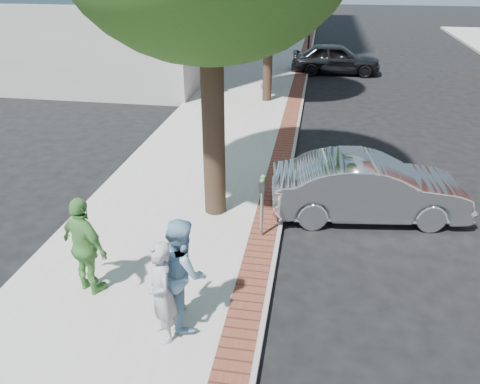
% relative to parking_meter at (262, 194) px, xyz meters
% --- Properties ---
extents(ground, '(120.00, 120.00, 0.00)m').
position_rel_parking_meter_xyz_m(ground, '(-0.67, -0.92, -1.21)').
color(ground, black).
rests_on(ground, ground).
extents(sidewalk, '(5.00, 60.00, 0.15)m').
position_rel_parking_meter_xyz_m(sidewalk, '(-2.17, 7.08, -1.13)').
color(sidewalk, '#9E9991').
rests_on(sidewalk, ground).
extents(brick_strip, '(0.60, 60.00, 0.01)m').
position_rel_parking_meter_xyz_m(brick_strip, '(0.03, 7.08, -1.05)').
color(brick_strip, brown).
rests_on(brick_strip, sidewalk).
extents(curb, '(0.10, 60.00, 0.15)m').
position_rel_parking_meter_xyz_m(curb, '(0.38, 7.08, -1.13)').
color(curb, gray).
rests_on(curb, ground).
extents(office_base, '(18.20, 22.20, 4.00)m').
position_rel_parking_meter_xyz_m(office_base, '(-13.67, 21.08, 0.79)').
color(office_base, gray).
rests_on(office_base, ground).
extents(signal_near, '(0.70, 0.15, 3.80)m').
position_rel_parking_meter_xyz_m(signal_near, '(0.23, 21.08, 1.05)').
color(signal_near, black).
rests_on(signal_near, ground).
extents(parking_meter, '(0.12, 0.32, 1.47)m').
position_rel_parking_meter_xyz_m(parking_meter, '(0.00, 0.00, 0.00)').
color(parking_meter, gray).
rests_on(parking_meter, sidewalk).
extents(person_gray, '(0.72, 0.79, 1.80)m').
position_rel_parking_meter_xyz_m(person_gray, '(-1.18, -3.37, -0.15)').
color(person_gray, '#9D9DA1').
rests_on(person_gray, sidewalk).
extents(person_officer, '(1.12, 1.20, 1.97)m').
position_rel_parking_meter_xyz_m(person_officer, '(-0.97, -2.88, -0.07)').
color(person_officer, '#81ABC8').
rests_on(person_officer, sidewalk).
extents(person_green, '(1.23, 0.93, 1.94)m').
position_rel_parking_meter_xyz_m(person_green, '(-2.92, -2.43, -0.09)').
color(person_green, '#539744').
rests_on(person_green, sidewalk).
extents(sedan_silver, '(4.86, 2.25, 1.54)m').
position_rel_parking_meter_xyz_m(sedan_silver, '(2.42, 1.61, -0.43)').
color(sedan_silver, '#B5B7BD').
rests_on(sedan_silver, ground).
extents(bg_car, '(4.80, 2.07, 1.61)m').
position_rel_parking_meter_xyz_m(bg_car, '(1.84, 17.45, -0.40)').
color(bg_car, black).
rests_on(bg_car, ground).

